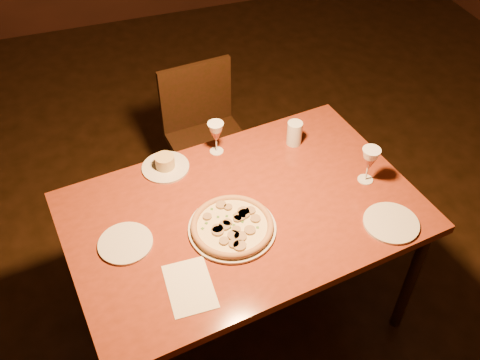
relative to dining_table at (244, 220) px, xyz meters
name	(u,v)px	position (x,y,z in m)	size (l,w,h in m)	color
floor	(278,336)	(0.12, -0.19, -0.70)	(7.00, 7.00, 0.00)	black
dining_table	(244,220)	(0.00, 0.00, 0.00)	(1.54, 1.10, 0.77)	maroon
chair_far	(206,133)	(0.08, 0.87, -0.21)	(0.46, 0.46, 0.86)	black
pizza_plate	(232,226)	(-0.08, -0.09, 0.09)	(0.35, 0.35, 0.04)	silver
ramekin_saucer	(165,164)	(-0.25, 0.35, 0.09)	(0.21, 0.21, 0.07)	silver
wine_glass_far	(216,138)	(0.00, 0.39, 0.15)	(0.07, 0.07, 0.16)	#AA5946
wine_glass_right	(368,165)	(0.56, -0.01, 0.15)	(0.08, 0.08, 0.17)	#AA5946
water_tumbler	(294,133)	(0.36, 0.33, 0.13)	(0.07, 0.07, 0.12)	silver
side_plate_left	(125,243)	(-0.49, -0.02, 0.07)	(0.21, 0.21, 0.01)	silver
side_plate_near	(391,223)	(0.53, -0.27, 0.07)	(0.22, 0.22, 0.01)	silver
menu_card	(190,286)	(-0.31, -0.30, 0.07)	(0.16, 0.24, 0.00)	silver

